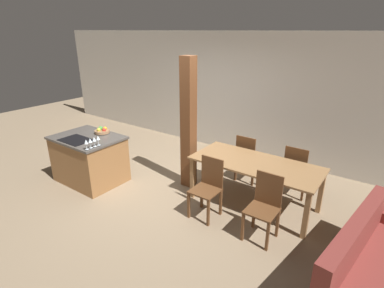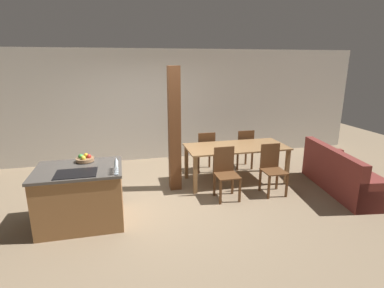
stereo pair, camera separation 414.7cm
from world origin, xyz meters
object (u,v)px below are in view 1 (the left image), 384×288
object	(u,v)px
timber_post	(188,125)
dining_chair_near_right	(264,206)
dining_chair_far_left	(247,158)
wine_glass_near	(86,142)
wine_glass_far	(94,139)
couch	(378,275)
fruit_bowl	(102,131)
dining_chair_near_left	(208,186)
dining_table	(255,168)
kitchen_island	(90,159)
wine_glass_end	(98,138)
wine_glass_middle	(90,141)
dining_chair_far_right	(296,170)

from	to	relation	value
timber_post	dining_chair_near_right	bearing A→B (deg)	-19.58
dining_chair_far_left	dining_chair_near_right	bearing A→B (deg)	123.85
wine_glass_near	wine_glass_far	world-z (taller)	same
timber_post	couch	bearing A→B (deg)	-15.04
fruit_bowl	dining_chair_near_left	bearing A→B (deg)	1.14
dining_table	couch	world-z (taller)	couch
kitchen_island	couch	xyz separation A→B (m)	(4.74, 0.12, -0.17)
wine_glass_near	timber_post	world-z (taller)	timber_post
dining_chair_near_right	timber_post	bearing A→B (deg)	160.42
dining_table	couch	xyz separation A→B (m)	(1.86, -0.91, -0.39)
kitchen_island	dining_table	xyz separation A→B (m)	(2.88, 1.02, 0.22)
wine_glass_end	dining_chair_far_left	world-z (taller)	wine_glass_end
wine_glass_end	dining_chair_near_left	xyz separation A→B (m)	(1.87, 0.50, -0.53)
fruit_bowl	dining_chair_near_right	bearing A→B (deg)	0.82
kitchen_island	couch	bearing A→B (deg)	1.42
wine_glass_middle	couch	world-z (taller)	wine_glass_middle
dining_chair_far_right	timber_post	distance (m)	2.00
wine_glass_end	dining_chair_near_left	size ratio (longest dim) A/B	0.18
wine_glass_end	couch	size ratio (longest dim) A/B	0.08
dining_table	dining_chair_near_left	bearing A→B (deg)	-123.85
dining_chair_far_right	fruit_bowl	bearing A→B (deg)	23.26
kitchen_island	wine_glass_end	xyz separation A→B (m)	(0.55, -0.16, 0.57)
dining_chair_far_left	timber_post	xyz separation A→B (m)	(-0.81, -0.74, 0.68)
fruit_bowl	couch	bearing A→B (deg)	-2.21
dining_chair_far_right	wine_glass_middle	bearing A→B (deg)	35.93
kitchen_island	dining_chair_far_left	bearing A→B (deg)	35.08
timber_post	dining_table	bearing A→B (deg)	2.94
couch	timber_post	size ratio (longest dim) A/B	0.87
wine_glass_near	dining_table	distance (m)	2.75
wine_glass_near	dining_chair_near_left	distance (m)	2.08
kitchen_island	wine_glass_end	bearing A→B (deg)	-16.02
wine_glass_far	dining_chair_near_right	bearing A→B (deg)	11.80
couch	wine_glass_far	bearing A→B (deg)	102.87
dining_chair_near_left	wine_glass_end	bearing A→B (deg)	-164.95
dining_table	dining_chair_far_left	bearing A→B (deg)	123.85
dining_table	couch	bearing A→B (deg)	-25.96
kitchen_island	wine_glass_end	distance (m)	0.81
dining_chair_far_right	wine_glass_near	bearing A→B (deg)	36.97
kitchen_island	dining_chair_near_left	size ratio (longest dim) A/B	1.35
dining_chair_near_left	dining_chair_far_right	size ratio (longest dim) A/B	1.00
wine_glass_end	dining_chair_near_right	size ratio (longest dim) A/B	0.18
wine_glass_middle	wine_glass_near	bearing A→B (deg)	-90.00
kitchen_island	dining_chair_far_left	distance (m)	2.96
kitchen_island	dining_chair_near_right	size ratio (longest dim) A/B	1.35
wine_glass_far	dining_chair_far_left	size ratio (longest dim) A/B	0.18
wine_glass_end	dining_chair_far_right	xyz separation A→B (m)	(2.78, 1.86, -0.53)
kitchen_island	dining_chair_near_right	xyz separation A→B (m)	(3.33, 0.35, 0.04)
wine_glass_far	fruit_bowl	bearing A→B (deg)	132.09
dining_chair_near_left	wine_glass_near	bearing A→B (deg)	-158.49
dining_chair_near_right	timber_post	distance (m)	1.95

